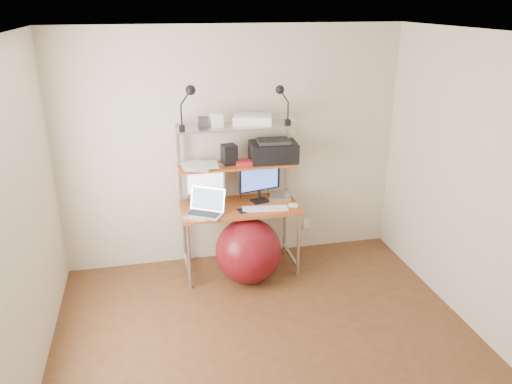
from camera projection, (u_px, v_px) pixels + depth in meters
The scene contains 20 objects.
room at pixel (276, 216), 3.61m from camera, with size 3.60×3.60×3.60m.
computer_desk at pixel (238, 184), 5.08m from camera, with size 1.20×0.60×1.57m.
wall_outlet at pixel (307, 223), 5.75m from camera, with size 0.08×0.01×0.12m, color white.
monitor_silver at pixel (205, 182), 5.07m from camera, with size 0.40×0.15×0.45m.
monitor_black at pixel (259, 180), 5.15m from camera, with size 0.46×0.17×0.46m.
laptop at pixel (206, 208), 4.91m from camera, with size 0.46×0.43×0.32m.
keyboard at pixel (265, 209), 5.02m from camera, with size 0.46×0.13×0.01m, color white.
mouse at pixel (293, 205), 5.09m from camera, with size 0.09×0.06×0.03m, color white.
mac_mini at pixel (280, 197), 5.28m from camera, with size 0.22×0.22×0.04m, color #B9BABE.
phone at pixel (242, 211), 4.97m from camera, with size 0.06×0.12×0.01m, color black.
printer at pixel (273, 151), 5.13m from camera, with size 0.50×0.36×0.23m.
nas_cube at pixel (229, 154), 5.03m from camera, with size 0.14×0.14×0.20m, color black.
red_box at pixel (244, 163), 5.02m from camera, with size 0.16×0.11×0.05m, color #B31C23.
scanner at pixel (252, 119), 4.97m from camera, with size 0.43×0.33×0.10m.
box_white at pixel (217, 120), 4.84m from camera, with size 0.11×0.09×0.13m, color white.
box_grey at pixel (203, 122), 4.86m from camera, with size 0.09×0.09×0.09m, color #2C2C2F.
clip_lamp_left at pixel (189, 98), 4.62m from camera, with size 0.17×0.10×0.43m.
clip_lamp_right at pixel (282, 96), 4.84m from camera, with size 0.16×0.09×0.39m.
exercise_ball at pixel (248, 251), 5.05m from camera, with size 0.67×0.67×0.67m, color maroon.
paper_stack at pixel (198, 165), 4.99m from camera, with size 0.39×0.40×0.02m.
Camera 1 is at (-0.87, -3.19, 2.72)m, focal length 35.00 mm.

